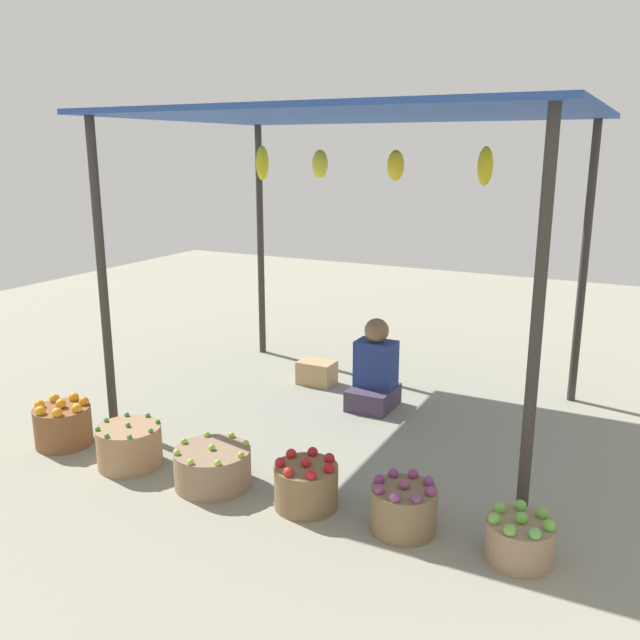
{
  "coord_description": "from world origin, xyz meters",
  "views": [
    {
      "loc": [
        2.17,
        -4.88,
        2.17
      ],
      "look_at": [
        0.0,
        -0.63,
        0.95
      ],
      "focal_mm": 37.74,
      "sensor_mm": 36.0,
      "label": 1
    }
  ],
  "objects_px": {
    "basket_oranges": "(63,424)",
    "wooden_crate_near_vendor": "(317,372)",
    "vendor_person": "(375,373)",
    "basket_green_chilies": "(130,446)",
    "basket_purple_onions": "(404,508)",
    "basket_green_apples": "(520,539)",
    "basket_limes": "(213,467)",
    "basket_red_apples": "(306,485)"
  },
  "relations": [
    {
      "from": "basket_purple_onions",
      "to": "wooden_crate_near_vendor",
      "type": "distance_m",
      "value": 2.59
    },
    {
      "from": "basket_green_chilies",
      "to": "basket_limes",
      "type": "xyz_separation_m",
      "value": [
        0.69,
        0.03,
        -0.02
      ]
    },
    {
      "from": "basket_oranges",
      "to": "basket_green_chilies",
      "type": "height_order",
      "value": "basket_oranges"
    },
    {
      "from": "basket_green_apples",
      "to": "wooden_crate_near_vendor",
      "type": "distance_m",
      "value": 3.04
    },
    {
      "from": "vendor_person",
      "to": "basket_green_chilies",
      "type": "height_order",
      "value": "vendor_person"
    },
    {
      "from": "basket_green_chilies",
      "to": "basket_purple_onions",
      "type": "height_order",
      "value": "basket_purple_onions"
    },
    {
      "from": "vendor_person",
      "to": "basket_oranges",
      "type": "distance_m",
      "value": 2.53
    },
    {
      "from": "basket_oranges",
      "to": "basket_red_apples",
      "type": "distance_m",
      "value": 2.06
    },
    {
      "from": "basket_green_apples",
      "to": "basket_purple_onions",
      "type": "bearing_deg",
      "value": -179.32
    },
    {
      "from": "basket_purple_onions",
      "to": "wooden_crate_near_vendor",
      "type": "relative_size",
      "value": 1.16
    },
    {
      "from": "vendor_person",
      "to": "basket_green_apples",
      "type": "xyz_separation_m",
      "value": [
        1.57,
        -1.73,
        -0.18
      ]
    },
    {
      "from": "basket_green_chilies",
      "to": "basket_purple_onions",
      "type": "xyz_separation_m",
      "value": [
        2.01,
        0.09,
        -0.0
      ]
    },
    {
      "from": "basket_oranges",
      "to": "basket_green_apples",
      "type": "height_order",
      "value": "basket_oranges"
    },
    {
      "from": "basket_purple_onions",
      "to": "basket_green_chilies",
      "type": "bearing_deg",
      "value": -177.5
    },
    {
      "from": "basket_purple_onions",
      "to": "basket_red_apples",
      "type": "bearing_deg",
      "value": -178.26
    },
    {
      "from": "basket_red_apples",
      "to": "vendor_person",
      "type": "bearing_deg",
      "value": 98.71
    },
    {
      "from": "basket_red_apples",
      "to": "basket_green_apples",
      "type": "relative_size",
      "value": 1.08
    },
    {
      "from": "vendor_person",
      "to": "basket_purple_onions",
      "type": "distance_m",
      "value": 1.96
    },
    {
      "from": "basket_oranges",
      "to": "basket_limes",
      "type": "distance_m",
      "value": 1.38
    },
    {
      "from": "vendor_person",
      "to": "basket_oranges",
      "type": "xyz_separation_m",
      "value": [
        -1.79,
        -1.78,
        -0.14
      ]
    },
    {
      "from": "basket_purple_onions",
      "to": "basket_green_apples",
      "type": "relative_size",
      "value": 1.05
    },
    {
      "from": "basket_oranges",
      "to": "basket_green_apples",
      "type": "xyz_separation_m",
      "value": [
        3.36,
        0.06,
        -0.04
      ]
    },
    {
      "from": "basket_oranges",
      "to": "basket_limes",
      "type": "xyz_separation_m",
      "value": [
        1.38,
        -0.01,
        -0.03
      ]
    },
    {
      "from": "basket_limes",
      "to": "basket_green_apples",
      "type": "distance_m",
      "value": 1.98
    },
    {
      "from": "basket_green_chilies",
      "to": "basket_red_apples",
      "type": "relative_size",
      "value": 1.12
    },
    {
      "from": "vendor_person",
      "to": "basket_red_apples",
      "type": "distance_m",
      "value": 1.78
    },
    {
      "from": "basket_oranges",
      "to": "wooden_crate_near_vendor",
      "type": "relative_size",
      "value": 1.24
    },
    {
      "from": "basket_oranges",
      "to": "basket_limes",
      "type": "height_order",
      "value": "basket_oranges"
    },
    {
      "from": "vendor_person",
      "to": "basket_limes",
      "type": "xyz_separation_m",
      "value": [
        -0.41,
        -1.79,
        -0.17
      ]
    },
    {
      "from": "basket_limes",
      "to": "wooden_crate_near_vendor",
      "type": "relative_size",
      "value": 1.52
    },
    {
      "from": "basket_red_apples",
      "to": "basket_purple_onions",
      "type": "height_order",
      "value": "basket_red_apples"
    },
    {
      "from": "vendor_person",
      "to": "wooden_crate_near_vendor",
      "type": "xyz_separation_m",
      "value": [
        -0.71,
        0.29,
        -0.19
      ]
    },
    {
      "from": "basket_purple_onions",
      "to": "basket_green_apples",
      "type": "xyz_separation_m",
      "value": [
        0.66,
        0.01,
        -0.02
      ]
    },
    {
      "from": "basket_oranges",
      "to": "basket_purple_onions",
      "type": "relative_size",
      "value": 1.07
    },
    {
      "from": "basket_green_chilies",
      "to": "basket_purple_onions",
      "type": "distance_m",
      "value": 2.01
    },
    {
      "from": "vendor_person",
      "to": "basket_green_chilies",
      "type": "xyz_separation_m",
      "value": [
        -1.1,
        -1.82,
        -0.15
      ]
    },
    {
      "from": "vendor_person",
      "to": "basket_purple_onions",
      "type": "relative_size",
      "value": 2.01
    },
    {
      "from": "basket_red_apples",
      "to": "basket_oranges",
      "type": "bearing_deg",
      "value": -179.15
    },
    {
      "from": "vendor_person",
      "to": "wooden_crate_near_vendor",
      "type": "bearing_deg",
      "value": 157.91
    },
    {
      "from": "basket_oranges",
      "to": "basket_green_apples",
      "type": "relative_size",
      "value": 1.13
    },
    {
      "from": "basket_red_apples",
      "to": "basket_purple_onions",
      "type": "bearing_deg",
      "value": 1.74
    },
    {
      "from": "basket_oranges",
      "to": "basket_limes",
      "type": "bearing_deg",
      "value": -0.4
    }
  ]
}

